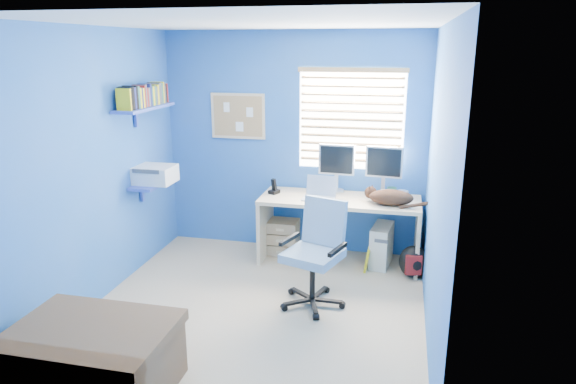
% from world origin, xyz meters
% --- Properties ---
extents(floor, '(3.00, 3.20, 0.00)m').
position_xyz_m(floor, '(0.00, 0.00, 0.00)').
color(floor, tan).
rests_on(floor, ground).
extents(ceiling, '(3.00, 3.20, 0.00)m').
position_xyz_m(ceiling, '(0.00, 0.00, 2.50)').
color(ceiling, white).
rests_on(ceiling, wall_back).
extents(wall_back, '(3.00, 0.01, 2.50)m').
position_xyz_m(wall_back, '(0.00, 1.60, 1.25)').
color(wall_back, blue).
rests_on(wall_back, ground).
extents(wall_front, '(3.00, 0.01, 2.50)m').
position_xyz_m(wall_front, '(0.00, -1.60, 1.25)').
color(wall_front, blue).
rests_on(wall_front, ground).
extents(wall_left, '(0.01, 3.20, 2.50)m').
position_xyz_m(wall_left, '(-1.50, 0.00, 1.25)').
color(wall_left, blue).
rests_on(wall_left, ground).
extents(wall_right, '(0.01, 3.20, 2.50)m').
position_xyz_m(wall_right, '(1.50, 0.00, 1.25)').
color(wall_right, blue).
rests_on(wall_right, ground).
extents(desk, '(1.72, 0.65, 0.74)m').
position_xyz_m(desk, '(0.59, 1.26, 0.37)').
color(desk, tan).
rests_on(desk, floor).
extents(laptop, '(0.35, 0.28, 0.22)m').
position_xyz_m(laptop, '(0.37, 1.17, 0.85)').
color(laptop, silver).
rests_on(laptop, desk).
extents(monitor_left, '(0.41, 0.14, 0.54)m').
position_xyz_m(monitor_left, '(0.51, 1.52, 1.01)').
color(monitor_left, silver).
rests_on(monitor_left, desk).
extents(monitor_right, '(0.41, 0.16, 0.54)m').
position_xyz_m(monitor_right, '(1.03, 1.50, 1.01)').
color(monitor_right, silver).
rests_on(monitor_right, desk).
extents(phone, '(0.13, 0.14, 0.17)m').
position_xyz_m(phone, '(-0.15, 1.28, 0.82)').
color(phone, black).
rests_on(phone, desk).
extents(mug, '(0.10, 0.09, 0.10)m').
position_xyz_m(mug, '(1.13, 1.45, 0.79)').
color(mug, '#286450').
rests_on(mug, desk).
extents(cd_spindle, '(0.13, 0.13, 0.07)m').
position_xyz_m(cd_spindle, '(1.25, 1.45, 0.78)').
color(cd_spindle, silver).
rests_on(cd_spindle, desk).
extents(cat, '(0.51, 0.40, 0.16)m').
position_xyz_m(cat, '(1.13, 1.13, 0.82)').
color(cat, black).
rests_on(cat, desk).
extents(tower_pc, '(0.25, 0.46, 0.45)m').
position_xyz_m(tower_pc, '(1.06, 1.29, 0.23)').
color(tower_pc, beige).
rests_on(tower_pc, floor).
extents(drawer_boxes, '(0.35, 0.28, 0.41)m').
position_xyz_m(drawer_boxes, '(-0.07, 1.36, 0.20)').
color(drawer_boxes, tan).
rests_on(drawer_boxes, floor).
extents(yellow_book, '(0.03, 0.17, 0.24)m').
position_xyz_m(yellow_book, '(0.92, 1.09, 0.12)').
color(yellow_book, yellow).
rests_on(yellow_book, floor).
extents(backpack, '(0.34, 0.28, 0.35)m').
position_xyz_m(backpack, '(1.40, 1.02, 0.17)').
color(backpack, black).
rests_on(backpack, floor).
extents(bed_corner, '(1.04, 0.74, 0.50)m').
position_xyz_m(bed_corner, '(-0.76, -1.36, 0.25)').
color(bed_corner, brown).
rests_on(bed_corner, floor).
extents(office_chair, '(0.72, 0.72, 0.97)m').
position_xyz_m(office_chair, '(0.50, 0.26, 0.36)').
color(office_chair, black).
rests_on(office_chair, floor).
extents(window_blinds, '(1.15, 0.05, 1.10)m').
position_xyz_m(window_blinds, '(0.65, 1.57, 1.55)').
color(window_blinds, white).
rests_on(window_blinds, ground).
extents(corkboard, '(0.64, 0.02, 0.52)m').
position_xyz_m(corkboard, '(-0.65, 1.58, 1.55)').
color(corkboard, tan).
rests_on(corkboard, ground).
extents(wall_shelves, '(0.42, 0.90, 1.05)m').
position_xyz_m(wall_shelves, '(-1.35, 0.75, 1.43)').
color(wall_shelves, '#3950B4').
rests_on(wall_shelves, ground).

